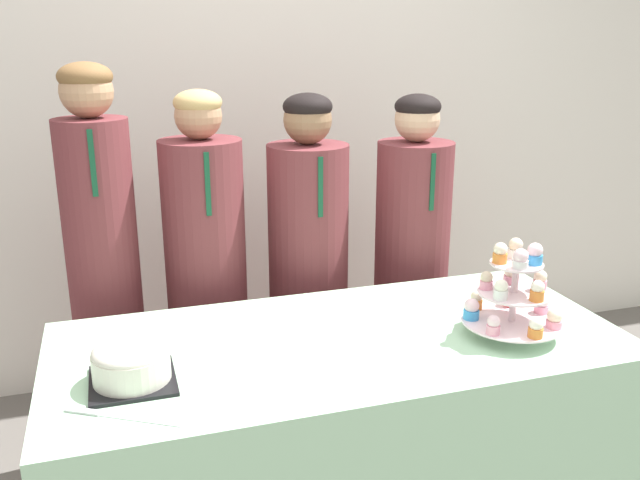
{
  "coord_description": "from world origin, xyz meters",
  "views": [
    {
      "loc": [
        -0.62,
        -1.37,
        1.62
      ],
      "look_at": [
        -0.05,
        0.43,
        1.04
      ],
      "focal_mm": 38.0,
      "sensor_mm": 36.0,
      "label": 1
    }
  ],
  "objects_px": {
    "student_1": "(208,293)",
    "student_3": "(411,274)",
    "student_0": "(106,286)",
    "cake_knife": "(103,415)",
    "round_cake": "(131,361)",
    "cupcake_stand": "(514,293)",
    "student_2": "(309,284)"
  },
  "relations": [
    {
      "from": "student_2",
      "to": "student_3",
      "type": "distance_m",
      "value": 0.44
    },
    {
      "from": "student_1",
      "to": "student_3",
      "type": "xyz_separation_m",
      "value": [
        0.85,
        -0.0,
        -0.02
      ]
    },
    {
      "from": "student_3",
      "to": "cake_knife",
      "type": "bearing_deg",
      "value": -144.16
    },
    {
      "from": "cake_knife",
      "to": "cupcake_stand",
      "type": "relative_size",
      "value": 0.89
    },
    {
      "from": "cupcake_stand",
      "to": "student_1",
      "type": "height_order",
      "value": "student_1"
    },
    {
      "from": "cake_knife",
      "to": "student_3",
      "type": "relative_size",
      "value": 0.19
    },
    {
      "from": "student_1",
      "to": "student_0",
      "type": "bearing_deg",
      "value": -180.0
    },
    {
      "from": "round_cake",
      "to": "cake_knife",
      "type": "xyz_separation_m",
      "value": [
        -0.08,
        -0.14,
        -0.06
      ]
    },
    {
      "from": "student_3",
      "to": "student_0",
      "type": "bearing_deg",
      "value": -180.0
    },
    {
      "from": "student_1",
      "to": "student_2",
      "type": "bearing_deg",
      "value": 0.0
    },
    {
      "from": "student_0",
      "to": "student_2",
      "type": "xyz_separation_m",
      "value": [
        0.76,
        0.0,
        -0.08
      ]
    },
    {
      "from": "cupcake_stand",
      "to": "student_2",
      "type": "relative_size",
      "value": 0.22
    },
    {
      "from": "student_0",
      "to": "student_1",
      "type": "distance_m",
      "value": 0.37
    },
    {
      "from": "round_cake",
      "to": "cake_knife",
      "type": "relative_size",
      "value": 0.82
    },
    {
      "from": "cake_knife",
      "to": "student_0",
      "type": "height_order",
      "value": "student_0"
    },
    {
      "from": "student_1",
      "to": "student_3",
      "type": "bearing_deg",
      "value": -0.0
    },
    {
      "from": "cupcake_stand",
      "to": "student_0",
      "type": "height_order",
      "value": "student_0"
    },
    {
      "from": "student_1",
      "to": "student_2",
      "type": "relative_size",
      "value": 1.02
    },
    {
      "from": "round_cake",
      "to": "cupcake_stand",
      "type": "xyz_separation_m",
      "value": [
        1.12,
        -0.04,
        0.07
      ]
    },
    {
      "from": "student_3",
      "to": "round_cake",
      "type": "bearing_deg",
      "value": -147.2
    },
    {
      "from": "cake_knife",
      "to": "student_1",
      "type": "distance_m",
      "value": 0.96
    },
    {
      "from": "round_cake",
      "to": "student_0",
      "type": "height_order",
      "value": "student_0"
    },
    {
      "from": "student_3",
      "to": "student_2",
      "type": "bearing_deg",
      "value": 180.0
    },
    {
      "from": "round_cake",
      "to": "cake_knife",
      "type": "height_order",
      "value": "round_cake"
    },
    {
      "from": "student_1",
      "to": "student_3",
      "type": "relative_size",
      "value": 1.03
    },
    {
      "from": "cake_knife",
      "to": "student_3",
      "type": "xyz_separation_m",
      "value": [
        1.22,
        0.88,
        -0.08
      ]
    },
    {
      "from": "student_0",
      "to": "student_3",
      "type": "relative_size",
      "value": 1.1
    },
    {
      "from": "round_cake",
      "to": "student_1",
      "type": "height_order",
      "value": "student_1"
    },
    {
      "from": "cake_knife",
      "to": "student_2",
      "type": "bearing_deg",
      "value": 79.22
    },
    {
      "from": "cake_knife",
      "to": "student_0",
      "type": "xyz_separation_m",
      "value": [
        0.02,
        0.88,
        0.01
      ]
    },
    {
      "from": "cupcake_stand",
      "to": "student_1",
      "type": "xyz_separation_m",
      "value": [
        -0.82,
        0.78,
        -0.2
      ]
    },
    {
      "from": "round_cake",
      "to": "student_0",
      "type": "xyz_separation_m",
      "value": [
        -0.06,
        0.74,
        -0.05
      ]
    }
  ]
}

